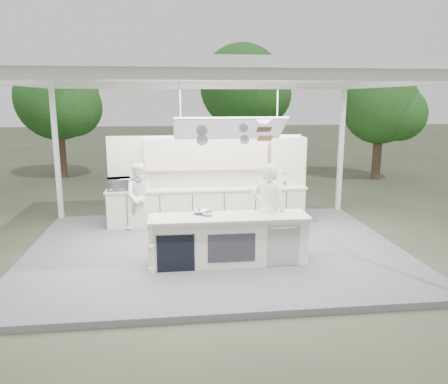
{
  "coord_description": "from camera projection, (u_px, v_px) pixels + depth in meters",
  "views": [
    {
      "loc": [
        -0.87,
        -8.99,
        3.3
      ],
      "look_at": [
        0.25,
        0.4,
        1.26
      ],
      "focal_mm": 35.0,
      "sensor_mm": 36.0,
      "label": 1
    }
  ],
  "objects": [
    {
      "name": "tent",
      "position": [
        214.0,
        77.0,
        8.73
      ],
      "size": [
        8.2,
        6.2,
        3.86
      ],
      "color": "white",
      "rests_on": "ground"
    },
    {
      "name": "back_counter",
      "position": [
        207.0,
        205.0,
        11.24
      ],
      "size": [
        5.08,
        0.72,
        0.95
      ],
      "color": "silver",
      "rests_on": "stage_deck"
    },
    {
      "name": "tree_cluster",
      "position": [
        188.0,
        99.0,
        18.3
      ],
      "size": [
        19.55,
        9.4,
        5.85
      ],
      "color": "#513928",
      "rests_on": "ground"
    },
    {
      "name": "head_chef",
      "position": [
        268.0,
        210.0,
        8.81
      ],
      "size": [
        0.83,
        0.7,
        1.92
      ],
      "primitive_type": "imported",
      "rotation": [
        0.0,
        0.0,
        2.73
      ],
      "color": "white",
      "rests_on": "stage_deck"
    },
    {
      "name": "sous_chef",
      "position": [
        141.0,
        197.0,
        10.64
      ],
      "size": [
        0.87,
        0.71,
        1.67
      ],
      "primitive_type": "imported",
      "rotation": [
        0.0,
        0.0,
        0.1
      ],
      "color": "white",
      "rests_on": "stage_deck"
    },
    {
      "name": "toaster_oven",
      "position": [
        119.0,
        184.0,
        10.78
      ],
      "size": [
        0.62,
        0.48,
        0.31
      ],
      "primitive_type": "imported",
      "rotation": [
        0.0,
        0.0,
        0.19
      ],
      "color": "silver",
      "rests_on": "back_counter"
    },
    {
      "name": "stage_deck",
      "position": [
        215.0,
        250.0,
        9.51
      ],
      "size": [
        8.0,
        6.0,
        0.12
      ],
      "primitive_type": "cube",
      "color": "slate",
      "rests_on": "ground"
    },
    {
      "name": "ground",
      "position": [
        215.0,
        253.0,
        9.52
      ],
      "size": [
        90.0,
        90.0,
        0.0
      ],
      "primitive_type": "plane",
      "color": "#474E36",
      "rests_on": "ground"
    },
    {
      "name": "bowl_large",
      "position": [
        200.0,
        212.0,
        8.59
      ],
      "size": [
        0.39,
        0.39,
        0.07
      ],
      "primitive_type": "imported",
      "rotation": [
        0.0,
        0.0,
        -0.38
      ],
      "color": "#ADB0B4",
      "rests_on": "demo_island"
    },
    {
      "name": "demo_island",
      "position": [
        228.0,
        239.0,
        8.53
      ],
      "size": [
        3.1,
        0.79,
        0.95
      ],
      "color": "silver",
      "rests_on": "stage_deck"
    },
    {
      "name": "bowl_small",
      "position": [
        207.0,
        214.0,
        8.47
      ],
      "size": [
        0.25,
        0.25,
        0.07
      ],
      "primitive_type": "imported",
      "rotation": [
        0.0,
        0.0,
        0.19
      ],
      "color": "silver",
      "rests_on": "demo_island"
    },
    {
      "name": "back_wall_unit",
      "position": [
        224.0,
        166.0,
        11.29
      ],
      "size": [
        5.05,
        0.48,
        2.25
      ],
      "color": "silver",
      "rests_on": "stage_deck"
    }
  ]
}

